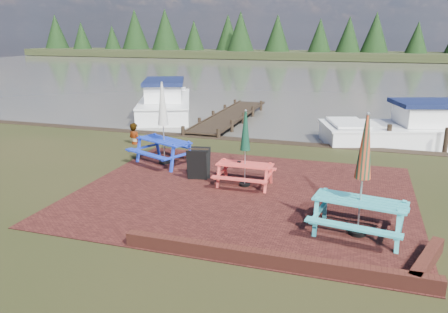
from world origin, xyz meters
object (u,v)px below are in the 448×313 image
picnic_table_teal (361,195)px  boat_near (418,131)px  picnic_table_blue (164,136)px  person (134,123)px  chalkboard (199,164)px  jetty (230,116)px  picnic_table_red (245,160)px  boat_jetty (165,103)px

picnic_table_teal → boat_near: size_ratio=0.35×
picnic_table_blue → boat_near: 10.46m
boat_near → person: 11.48m
chalkboard → jetty: 9.71m
picnic_table_red → boat_near: size_ratio=0.28×
picnic_table_red → boat_jetty: picnic_table_red is taller
picnic_table_teal → person: (-8.59, 5.75, -0.11)m
picnic_table_teal → chalkboard: picnic_table_teal is taller
chalkboard → boat_near: boat_near is taller
jetty → person: bearing=-108.3°
picnic_table_blue → boat_jetty: (-4.23, 9.22, -0.49)m
picnic_table_teal → jetty: bearing=127.6°
boat_near → jetty: bearing=58.0°
picnic_table_blue → chalkboard: size_ratio=2.84×
picnic_table_red → chalkboard: picnic_table_red is taller
chalkboard → boat_jetty: bearing=108.6°
picnic_table_teal → boat_jetty: size_ratio=0.33×
picnic_table_blue → boat_jetty: bearing=138.4°
boat_jetty → picnic_table_red: bearing=-76.8°
picnic_table_red → boat_jetty: (-7.39, 10.56, -0.31)m
chalkboard → picnic_table_red: bearing=-16.9°
boat_jetty → boat_near: size_ratio=1.04×
picnic_table_blue → chalkboard: 2.12m
picnic_table_red → picnic_table_blue: size_ratio=0.81×
picnic_table_teal → person: picnic_table_teal is taller
boat_jetty → boat_near: (12.71, -3.12, -0.07)m
picnic_table_red → boat_near: 9.16m
picnic_table_teal → boat_jetty: bearing=138.3°
picnic_table_red → chalkboard: 1.50m
jetty → boat_near: 8.99m
picnic_table_teal → picnic_table_red: size_ratio=1.22×
chalkboard → boat_near: bearing=36.0°
picnic_table_teal → picnic_table_red: 3.92m
boat_jetty → boat_near: 13.09m
picnic_table_teal → chalkboard: bearing=161.1°
picnic_table_teal → picnic_table_red: (-3.17, 2.30, -0.17)m
person → picnic_table_red: bearing=170.1°
chalkboard → boat_near: size_ratio=0.12×
person → picnic_table_teal: bearing=168.8°
picnic_table_blue → jetty: picnic_table_blue is taller
chalkboard → person: size_ratio=0.58×
picnic_table_teal → person: size_ratio=1.62×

